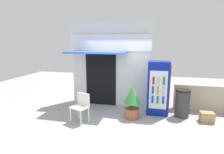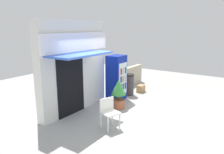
% 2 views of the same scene
% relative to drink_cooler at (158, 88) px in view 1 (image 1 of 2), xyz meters
% --- Properties ---
extents(ground, '(16.00, 16.00, 0.00)m').
position_rel_drink_cooler_xyz_m(ground, '(-1.38, -0.98, -0.89)').
color(ground, '#A3A39E').
extents(storefront_building, '(3.01, 1.31, 3.10)m').
position_rel_drink_cooler_xyz_m(storefront_building, '(-1.79, 0.56, 0.70)').
color(storefront_building, silver).
rests_on(storefront_building, ground).
extents(drink_cooler, '(0.71, 0.64, 1.79)m').
position_rel_drink_cooler_xyz_m(drink_cooler, '(0.00, 0.00, 0.00)').
color(drink_cooler, navy).
rests_on(drink_cooler, ground).
extents(plastic_chair, '(0.58, 0.54, 0.88)m').
position_rel_drink_cooler_xyz_m(plastic_chair, '(-2.28, -1.19, -0.36)').
color(plastic_chair, white).
rests_on(plastic_chair, ground).
extents(potted_plant_near_shop, '(0.53, 0.53, 1.05)m').
position_rel_drink_cooler_xyz_m(potted_plant_near_shop, '(-0.80, -0.59, -0.31)').
color(potted_plant_near_shop, '#AD5B3D').
rests_on(potted_plant_near_shop, ground).
extents(trash_bin, '(0.46, 0.46, 0.91)m').
position_rel_drink_cooler_xyz_m(trash_bin, '(0.78, -0.11, -0.44)').
color(trash_bin, '#38383D').
rests_on(trash_bin, ground).
extents(stone_boundary_wall, '(2.64, 0.23, 0.93)m').
position_rel_drink_cooler_xyz_m(stone_boundary_wall, '(1.91, 0.60, -0.43)').
color(stone_boundary_wall, '#B7AD93').
rests_on(stone_boundary_wall, ground).
extents(cardboard_box, '(0.40, 0.27, 0.31)m').
position_rel_drink_cooler_xyz_m(cardboard_box, '(1.47, -0.36, -0.74)').
color(cardboard_box, tan).
rests_on(cardboard_box, ground).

